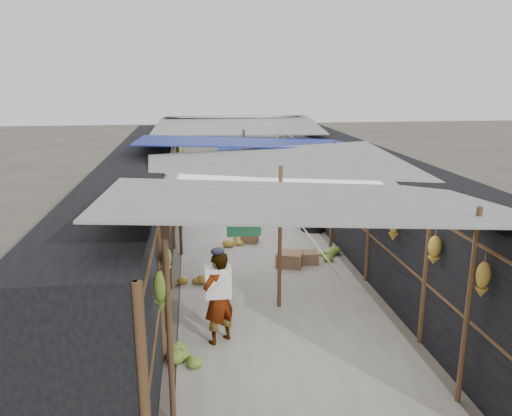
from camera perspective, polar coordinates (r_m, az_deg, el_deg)
name	(u,v)px	position (r m, az deg, el deg)	size (l,w,h in m)	color
ground	(321,414)	(6.75, 7.39, -22.30)	(80.00, 80.00, 0.00)	#6B6356
aisle_slab	(255,244)	(12.45, -0.14, -4.19)	(3.60, 16.00, 0.02)	#9E998E
stall_left	(142,204)	(12.10, -12.93, 0.50)	(1.40, 15.00, 2.30)	black
stall_right	(362,197)	(12.75, 11.99, 1.27)	(1.40, 15.00, 2.30)	black
crate_near	(307,258)	(11.24, 5.84, -5.69)	(0.47, 0.37, 0.28)	brown
crate_mid	(289,260)	(11.03, 3.82, -5.92)	(0.55, 0.44, 0.33)	brown
crate_back	(250,238)	(12.55, -0.72, -3.47)	(0.41, 0.33, 0.26)	brown
black_basin	(312,227)	(13.64, 6.46, -2.21)	(0.64, 0.64, 0.19)	black
vendor_elderly	(218,298)	(7.81, -4.31, -10.25)	(0.55, 0.36, 1.51)	white
shopper_blue	(251,194)	(14.04, -0.56, 1.64)	(0.84, 0.66, 1.73)	#1E3B97
vendor_seated	(264,196)	(15.70, 0.97, 1.43)	(0.56, 0.32, 0.87)	#4B4541
market_canopy	(254,147)	(12.22, -0.22, 7.03)	(5.62, 15.20, 2.77)	brown
hanging_bananas	(261,178)	(12.14, 0.60, 3.49)	(3.95, 13.92, 0.78)	olive
floor_bananas	(259,239)	(12.39, 0.31, -3.56)	(3.75, 9.55, 0.35)	#AC872C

